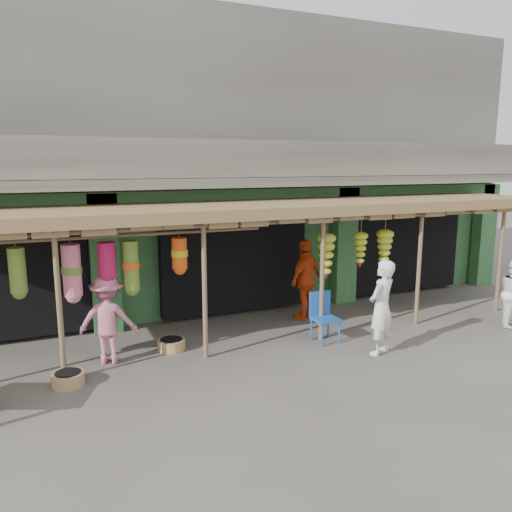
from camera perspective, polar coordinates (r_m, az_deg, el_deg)
name	(u,v)px	position (r m, az deg, el deg)	size (l,w,h in m)	color
ground	(273,343)	(10.34, 1.97, -9.87)	(80.00, 80.00, 0.00)	#514C47
building	(199,172)	(14.24, -6.48, 9.56)	(16.40, 6.80, 7.00)	gray
awning	(252,214)	(10.42, -0.51, 4.87)	(14.00, 2.70, 2.79)	brown
blue_chair	(323,314)	(10.38, 7.68, -6.58)	(0.49, 0.50, 1.02)	#1952A8
basket_left	(68,379)	(9.01, -20.67, -13.02)	(0.53, 0.53, 0.22)	olive
basket_mid	(171,344)	(10.08, -9.65, -9.94)	(0.55, 0.55, 0.21)	olive
person_front	(382,307)	(9.80, 14.15, -5.73)	(0.67, 0.44, 1.83)	silver
person_vendor	(306,279)	(11.70, 5.74, -2.65)	(1.10, 0.46, 1.88)	#DD4714
person_shopper	(108,319)	(9.50, -16.57, -6.94)	(1.07, 0.61, 1.65)	#C1667F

